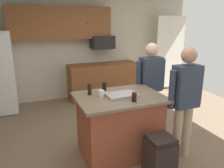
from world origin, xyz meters
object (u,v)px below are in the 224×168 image
person_elder_center (185,97)px  person_guest_right (150,82)px  glass_stout_tall (90,89)px  serving_tray (122,95)px  tumbler_amber (104,88)px  glass_short_whisky (134,97)px  kitchen_island (119,125)px  mug_ceramic_white (102,94)px  microwave_over_range (102,42)px  trash_bin (159,158)px

person_elder_center → person_guest_right: (-0.04, 0.89, -0.02)m
glass_stout_tall → serving_tray: bearing=-31.0°
tumbler_amber → glass_stout_tall: bearing=-178.7°
glass_stout_tall → glass_short_whisky: (0.49, -0.50, -0.02)m
kitchen_island → glass_short_whisky: size_ratio=10.38×
mug_ceramic_white → tumbler_amber: bearing=57.9°
microwave_over_range → serving_tray: 2.81m
serving_tray → person_guest_right: bearing=32.4°
tumbler_amber → mug_ceramic_white: 0.20m
glass_stout_tall → serving_tray: size_ratio=0.39×
tumbler_amber → serving_tray: 0.31m
person_elder_center → glass_short_whisky: 0.76m
tumbler_amber → glass_short_whisky: bearing=-63.5°
mug_ceramic_white → kitchen_island: bearing=-13.6°
mug_ceramic_white → trash_bin: size_ratio=0.21×
glass_short_whisky → tumbler_amber: bearing=116.5°
tumbler_amber → glass_short_whisky: tumbler_amber is taller
kitchen_island → person_elder_center: bearing=-26.5°
person_guest_right → trash_bin: (-0.56, -1.22, -0.64)m
trash_bin → serving_tray: bearing=107.3°
person_guest_right → glass_short_whisky: bearing=16.2°
person_elder_center → mug_ceramic_white: (-1.10, 0.48, 0.03)m
kitchen_island → glass_stout_tall: glass_stout_tall is taller
glass_short_whisky → person_elder_center: bearing=-10.9°
person_elder_center → tumbler_amber: (-1.00, 0.65, 0.06)m
mug_ceramic_white → trash_bin: 1.18m
person_guest_right → glass_stout_tall: (-1.20, -0.25, 0.09)m
person_guest_right → glass_stout_tall: size_ratio=9.70×
serving_tray → glass_short_whisky: bearing=-73.1°
microwave_over_range → person_guest_right: person_guest_right is taller
person_guest_right → trash_bin: person_guest_right is taller
mug_ceramic_white → serving_tray: mug_ceramic_white is taller
glass_short_whisky → serving_tray: size_ratio=0.28×
tumbler_amber → mug_ceramic_white: (-0.10, -0.16, -0.03)m
kitchen_island → serving_tray: (0.02, -0.03, 0.49)m
glass_short_whisky → kitchen_island: bearing=109.0°
microwave_over_range → tumbler_amber: microwave_over_range is taller
trash_bin → glass_stout_tall: bearing=123.3°
person_elder_center → mug_ceramic_white: 1.20m
person_guest_right → glass_stout_tall: bearing=-18.6°
person_guest_right → serving_tray: (-0.78, -0.50, 0.02)m
person_guest_right → mug_ceramic_white: person_guest_right is taller
microwave_over_range → trash_bin: size_ratio=0.92×
tumbler_amber → mug_ceramic_white: bearing=-122.1°
microwave_over_range → glass_stout_tall: 2.70m
person_guest_right → mug_ceramic_white: bearing=-9.3°
glass_stout_tall → trash_bin: (0.63, -0.97, -0.73)m
microwave_over_range → glass_short_whisky: microwave_over_range is taller
kitchen_island → tumbler_amber: size_ratio=7.92×
kitchen_island → person_guest_right: person_guest_right is taller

